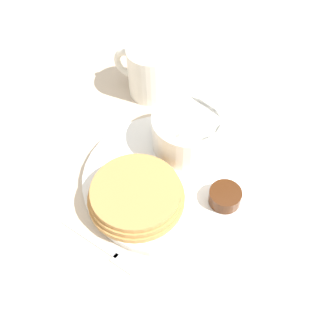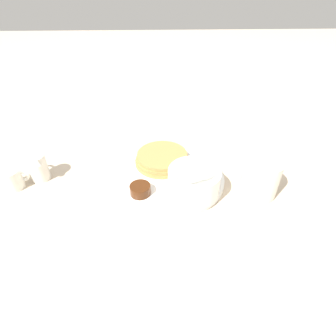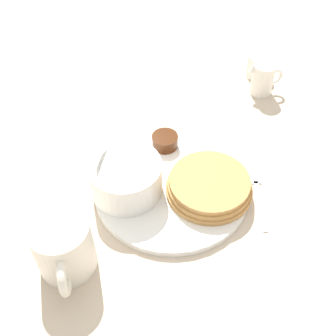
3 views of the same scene
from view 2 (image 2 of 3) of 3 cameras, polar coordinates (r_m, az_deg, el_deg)
ground_plane at (r=0.64m, az=0.80°, el=-2.59°), size 4.00×4.00×0.00m
plate at (r=0.64m, az=0.80°, el=-2.17°), size 0.25×0.25×0.01m
pancake_stack at (r=0.67m, az=-1.26°, el=2.10°), size 0.14×0.14×0.03m
bowl at (r=0.57m, az=5.66°, el=-2.74°), size 0.11×0.11×0.06m
syrup_cup at (r=0.58m, az=-6.06°, el=-4.69°), size 0.05×0.05×0.02m
butter_ramekin at (r=0.57m, az=5.79°, el=-5.36°), size 0.05×0.05×0.04m
coffee_mug at (r=0.61m, az=19.58°, el=-1.87°), size 0.09×0.10×0.09m
creamer_pitcher_near at (r=0.70m, az=-26.50°, el=0.18°), size 0.06×0.05×0.07m
creamer_pitcher_far at (r=0.70m, az=-30.92°, el=-2.08°), size 0.05×0.07×0.05m
fork at (r=0.74m, az=-5.39°, el=3.37°), size 0.08×0.12×0.00m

